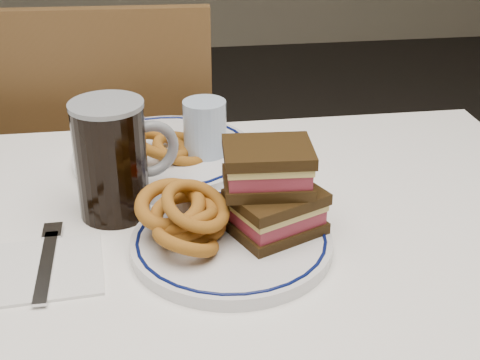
{
  "coord_description": "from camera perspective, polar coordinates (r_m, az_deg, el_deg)",
  "views": [
    {
      "loc": [
        0.02,
        -0.73,
        1.23
      ],
      "look_at": [
        0.12,
        0.0,
        0.85
      ],
      "focal_mm": 50.0,
      "sensor_mm": 36.0,
      "label": 1
    }
  ],
  "objects": [
    {
      "name": "dining_table",
      "position": [
        0.94,
        -7.45,
        -11.74
      ],
      "size": [
        1.27,
        0.87,
        0.75
      ],
      "color": "white",
      "rests_on": "floor"
    },
    {
      "name": "chair_far",
      "position": [
        1.59,
        -10.29,
        -0.0
      ],
      "size": [
        0.46,
        0.46,
        0.94
      ],
      "color": "#4F3719",
      "rests_on": "floor"
    },
    {
      "name": "main_plate",
      "position": [
        0.87,
        -0.74,
        -5.33
      ],
      "size": [
        0.26,
        0.26,
        0.02
      ],
      "color": "silver",
      "rests_on": "dining_table"
    },
    {
      "name": "reuben_sandwich",
      "position": [
        0.86,
        2.74,
        -0.81
      ],
      "size": [
        0.14,
        0.13,
        0.12
      ],
      "color": "black",
      "rests_on": "main_plate"
    },
    {
      "name": "onion_rings_main",
      "position": [
        0.85,
        -4.69,
        -3.29
      ],
      "size": [
        0.13,
        0.13,
        0.1
      ],
      "color": "brown",
      "rests_on": "main_plate"
    },
    {
      "name": "ketchup_ramekin",
      "position": [
        0.92,
        -4.57,
        -1.85
      ],
      "size": [
        0.06,
        0.06,
        0.03
      ],
      "color": "white",
      "rests_on": "main_plate"
    },
    {
      "name": "beer_mug",
      "position": [
        0.94,
        -10.74,
        1.84
      ],
      "size": [
        0.15,
        0.1,
        0.17
      ],
      "color": "black",
      "rests_on": "dining_table"
    },
    {
      "name": "water_glass",
      "position": [
        1.08,
        -3.01,
        3.99
      ],
      "size": [
        0.07,
        0.07,
        0.11
      ],
      "primitive_type": "cylinder",
      "color": "#A8BFD9",
      "rests_on": "dining_table"
    },
    {
      "name": "far_plate",
      "position": [
        1.11,
        -6.44,
        2.22
      ],
      "size": [
        0.3,
        0.3,
        0.02
      ],
      "color": "silver",
      "rests_on": "dining_table"
    },
    {
      "name": "onion_rings_far",
      "position": [
        1.09,
        -5.89,
        2.82
      ],
      "size": [
        0.13,
        0.1,
        0.06
      ],
      "color": "brown",
      "rests_on": "far_plate"
    },
    {
      "name": "napkin_fork",
      "position": [
        0.88,
        -16.17,
        -7.11
      ],
      "size": [
        0.15,
        0.18,
        0.01
      ],
      "color": "white",
      "rests_on": "dining_table"
    }
  ]
}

